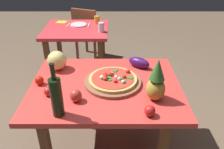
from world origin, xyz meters
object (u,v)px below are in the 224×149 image
(display_table, at_px, (105,94))
(pizza_board, at_px, (112,82))
(tomato_at_corner, at_px, (39,80))
(dinner_plate, at_px, (78,25))
(bell_pepper, at_px, (75,96))
(eggplant, at_px, (138,62))
(napkin_folded, at_px, (61,22))
(tomato_by_bottle, at_px, (48,91))
(knife_utensil, at_px, (88,25))
(pineapple_left, at_px, (156,82))
(tomato_near_board, at_px, (149,111))
(dining_chair, at_px, (87,31))
(drinking_glass_water, at_px, (100,27))
(pizza, at_px, (112,79))
(background_table, at_px, (76,37))
(drinking_glass_juice, at_px, (96,20))
(wine_bottle, at_px, (56,97))
(melon, at_px, (56,61))
(fork_utensil, at_px, (67,25))

(display_table, height_order, pizza_board, pizza_board)
(tomato_at_corner, height_order, dinner_plate, tomato_at_corner)
(pizza_board, height_order, bell_pepper, bell_pepper)
(eggplant, height_order, napkin_folded, eggplant)
(display_table, relative_size, eggplant, 5.84)
(tomato_by_bottle, bearing_deg, display_table, 19.94)
(knife_utensil, bearing_deg, pizza_board, -75.23)
(pineapple_left, distance_m, tomato_near_board, 0.22)
(dining_chair, relative_size, tomato_near_board, 11.55)
(drinking_glass_water, bearing_deg, pizza, -83.28)
(dinner_plate, bearing_deg, dining_chair, 82.64)
(pineapple_left, relative_size, dinner_plate, 1.42)
(dining_chair, relative_size, drinking_glass_water, 7.28)
(knife_utensil, bearing_deg, pineapple_left, -67.27)
(background_table, distance_m, drinking_glass_juice, 0.37)
(wine_bottle, height_order, knife_utensil, wine_bottle)
(pizza_board, height_order, eggplant, eggplant)
(tomato_near_board, bearing_deg, pizza_board, 121.17)
(dining_chair, xyz_separation_m, pizza, (0.39, -1.95, 0.29))
(eggplant, height_order, tomato_at_corner, eggplant)
(melon, bearing_deg, display_table, -30.54)
(dinner_plate, bearing_deg, wine_bottle, -86.64)
(melon, bearing_deg, wine_bottle, -77.76)
(tomato_at_corner, height_order, tomato_by_bottle, tomato_at_corner)
(dining_chair, relative_size, napkin_folded, 6.07)
(display_table, distance_m, melon, 0.52)
(display_table, height_order, wine_bottle, wine_bottle)
(dining_chair, bearing_deg, tomato_by_bottle, 110.51)
(fork_utensil, bearing_deg, napkin_folded, 137.05)
(melon, relative_size, drinking_glass_juice, 1.60)
(pizza_board, xyz_separation_m, tomato_near_board, (0.23, -0.39, 0.02))
(dining_chair, bearing_deg, pineapple_left, 130.24)
(pizza_board, distance_m, melon, 0.54)
(fork_utensil, bearing_deg, dining_chair, 72.72)
(display_table, xyz_separation_m, dinner_plate, (-0.40, 1.48, 0.10))
(display_table, bearing_deg, bell_pepper, -133.01)
(pizza_board, bearing_deg, drinking_glass_juice, 97.89)
(melon, relative_size, bell_pepper, 1.78)
(wine_bottle, distance_m, tomato_at_corner, 0.44)
(tomato_at_corner, relative_size, napkin_folded, 0.49)
(tomato_near_board, xyz_separation_m, drinking_glass_juice, (-0.45, 1.92, 0.02))
(pizza_board, xyz_separation_m, napkin_folded, (-0.71, 1.59, -0.01))
(background_table, relative_size, dinner_plate, 3.76)
(pizza, relative_size, drinking_glass_water, 3.24)
(display_table, bearing_deg, wine_bottle, -128.89)
(melon, relative_size, fork_utensil, 0.92)
(display_table, bearing_deg, tomato_near_board, -51.82)
(eggplant, bearing_deg, dinner_plate, 120.12)
(tomato_near_board, distance_m, drinking_glass_water, 1.63)
(display_table, distance_m, dinner_plate, 1.53)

